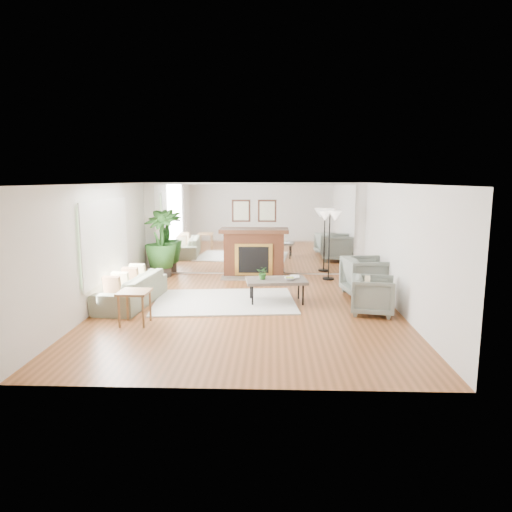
{
  "coord_description": "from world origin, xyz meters",
  "views": [
    {
      "loc": [
        0.49,
        -8.83,
        2.59
      ],
      "look_at": [
        0.15,
        0.6,
        1.0
      ],
      "focal_mm": 32.0,
      "sensor_mm": 36.0,
      "label": 1
    }
  ],
  "objects_px": {
    "coffee_table": "(276,281)",
    "side_table": "(134,296)",
    "armchair_back": "(366,277)",
    "potted_ficus": "(161,241)",
    "fireplace": "(254,252)",
    "floor_lamp": "(330,221)",
    "armchair_front": "(373,295)",
    "sofa": "(132,289)"
  },
  "relations": [
    {
      "from": "armchair_back",
      "to": "floor_lamp",
      "type": "height_order",
      "value": "floor_lamp"
    },
    {
      "from": "armchair_back",
      "to": "potted_ficus",
      "type": "height_order",
      "value": "potted_ficus"
    },
    {
      "from": "fireplace",
      "to": "sofa",
      "type": "bearing_deg",
      "value": -130.29
    },
    {
      "from": "armchair_back",
      "to": "potted_ficus",
      "type": "relative_size",
      "value": 0.54
    },
    {
      "from": "coffee_table",
      "to": "side_table",
      "type": "bearing_deg",
      "value": -148.57
    },
    {
      "from": "armchair_back",
      "to": "side_table",
      "type": "bearing_deg",
      "value": 107.17
    },
    {
      "from": "armchair_back",
      "to": "side_table",
      "type": "distance_m",
      "value": 5.08
    },
    {
      "from": "fireplace",
      "to": "armchair_front",
      "type": "xyz_separation_m",
      "value": [
        2.45,
        -3.44,
        -0.29
      ]
    },
    {
      "from": "sofa",
      "to": "armchair_back",
      "type": "bearing_deg",
      "value": 105.25
    },
    {
      "from": "armchair_front",
      "to": "fireplace",
      "type": "bearing_deg",
      "value": 47.31
    },
    {
      "from": "coffee_table",
      "to": "floor_lamp",
      "type": "xyz_separation_m",
      "value": [
        1.38,
        2.31,
        1.06
      ]
    },
    {
      "from": "armchair_front",
      "to": "armchair_back",
      "type": "bearing_deg",
      "value": 5.8
    },
    {
      "from": "floor_lamp",
      "to": "fireplace",
      "type": "bearing_deg",
      "value": 169.38
    },
    {
      "from": "armchair_front",
      "to": "potted_ficus",
      "type": "relative_size",
      "value": 0.45
    },
    {
      "from": "fireplace",
      "to": "floor_lamp",
      "type": "bearing_deg",
      "value": -10.62
    },
    {
      "from": "fireplace",
      "to": "coffee_table",
      "type": "bearing_deg",
      "value": -77.73
    },
    {
      "from": "floor_lamp",
      "to": "sofa",
      "type": "bearing_deg",
      "value": -150.25
    },
    {
      "from": "armchair_back",
      "to": "floor_lamp",
      "type": "relative_size",
      "value": 0.54
    },
    {
      "from": "sofa",
      "to": "armchair_back",
      "type": "height_order",
      "value": "armchair_back"
    },
    {
      "from": "floor_lamp",
      "to": "potted_ficus",
      "type": "bearing_deg",
      "value": 177.31
    },
    {
      "from": "floor_lamp",
      "to": "coffee_table",
      "type": "bearing_deg",
      "value": -120.9
    },
    {
      "from": "fireplace",
      "to": "potted_ficus",
      "type": "relative_size",
      "value": 1.15
    },
    {
      "from": "armchair_back",
      "to": "fireplace",
      "type": "bearing_deg",
      "value": 43.45
    },
    {
      "from": "fireplace",
      "to": "potted_ficus",
      "type": "distance_m",
      "value": 2.5
    },
    {
      "from": "armchair_front",
      "to": "side_table",
      "type": "relative_size",
      "value": 1.31
    },
    {
      "from": "armchair_front",
      "to": "floor_lamp",
      "type": "height_order",
      "value": "floor_lamp"
    },
    {
      "from": "coffee_table",
      "to": "armchair_front",
      "type": "height_order",
      "value": "armchair_front"
    },
    {
      "from": "fireplace",
      "to": "armchair_front",
      "type": "height_order",
      "value": "fireplace"
    },
    {
      "from": "coffee_table",
      "to": "floor_lamp",
      "type": "distance_m",
      "value": 2.89
    },
    {
      "from": "sofa",
      "to": "armchair_front",
      "type": "bearing_deg",
      "value": 89.17
    },
    {
      "from": "armchair_back",
      "to": "armchair_front",
      "type": "height_order",
      "value": "armchair_back"
    },
    {
      "from": "coffee_table",
      "to": "armchair_front",
      "type": "bearing_deg",
      "value": -22.13
    },
    {
      "from": "sofa",
      "to": "side_table",
      "type": "height_order",
      "value": "sofa"
    },
    {
      "from": "armchair_front",
      "to": "potted_ficus",
      "type": "height_order",
      "value": "potted_ficus"
    },
    {
      "from": "coffee_table",
      "to": "potted_ficus",
      "type": "distance_m",
      "value": 3.99
    },
    {
      "from": "fireplace",
      "to": "floor_lamp",
      "type": "relative_size",
      "value": 1.15
    },
    {
      "from": "coffee_table",
      "to": "armchair_back",
      "type": "bearing_deg",
      "value": 17.88
    },
    {
      "from": "coffee_table",
      "to": "armchair_back",
      "type": "height_order",
      "value": "armchair_back"
    },
    {
      "from": "armchair_front",
      "to": "potted_ficus",
      "type": "bearing_deg",
      "value": 68.2
    },
    {
      "from": "floor_lamp",
      "to": "armchair_back",
      "type": "bearing_deg",
      "value": -68.94
    },
    {
      "from": "floor_lamp",
      "to": "side_table",
      "type": "bearing_deg",
      "value": -135.5
    },
    {
      "from": "coffee_table",
      "to": "floor_lamp",
      "type": "height_order",
      "value": "floor_lamp"
    }
  ]
}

